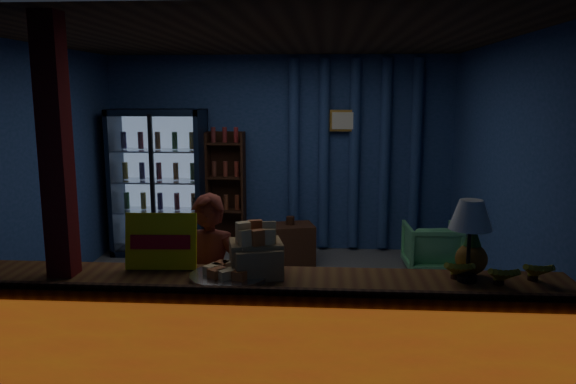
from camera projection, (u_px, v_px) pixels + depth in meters
name	position (u px, v px, depth m)	size (l,w,h in m)	color
ground	(261.00, 307.00, 5.60)	(4.60, 4.60, 0.00)	#515154
room_walls	(260.00, 151.00, 5.32)	(4.60, 4.60, 4.60)	navy
counter	(226.00, 348.00, 3.64)	(4.40, 0.57, 0.99)	brown
support_post	(61.00, 222.00, 3.58)	(0.16, 0.16, 2.60)	maroon
beverage_cooler	(161.00, 183.00, 7.42)	(1.20, 0.62, 1.90)	black
bottle_shelf	(227.00, 192.00, 7.53)	(0.50, 0.28, 1.60)	#3A1F12
curtain_folds	(354.00, 155.00, 7.40)	(1.74, 0.14, 2.50)	navy
framed_picture	(344.00, 121.00, 7.29)	(0.36, 0.04, 0.28)	gold
shopkeeper	(210.00, 286.00, 4.18)	(0.51, 0.33, 1.39)	maroon
green_chair	(431.00, 247.00, 6.70)	(0.62, 0.64, 0.58)	#5BB672
side_table	(290.00, 244.00, 6.94)	(0.65, 0.54, 0.61)	#3A1F12
yellow_sign	(161.00, 241.00, 3.73)	(0.48, 0.12, 0.38)	yellow
snack_box_left	(256.00, 255.00, 3.64)	(0.38, 0.34, 0.35)	#9D844C
snack_box_centre	(257.00, 260.00, 3.58)	(0.35, 0.32, 0.31)	#9D844C
pastry_tray	(229.00, 274.00, 3.56)	(0.51, 0.51, 0.08)	silver
banana_bunches	(498.00, 271.00, 3.46)	(0.69, 0.28, 0.15)	gold
table_lamp	(471.00, 218.00, 3.44)	(0.26, 0.26, 0.52)	black
pineapple	(472.00, 254.00, 3.59)	(0.20, 0.20, 0.35)	#93581A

